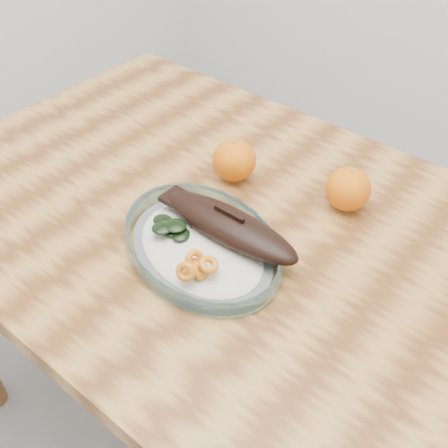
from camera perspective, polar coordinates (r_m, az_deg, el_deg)
The scene contains 5 objects.
ground at distance 1.61m, azimuth -0.23°, elevation -19.89°, with size 3.00×3.00×0.00m, color slate.
dining_table at distance 1.09m, azimuth -0.32°, elevation -3.02°, with size 1.20×0.80×0.75m.
plated_meal at distance 0.94m, azimuth -2.15°, elevation -1.84°, with size 0.71×0.71×0.08m.
orange_left at distance 1.08m, azimuth 1.04°, elevation 6.49°, with size 0.08×0.08×0.08m, color orange.
orange_right at distance 1.04m, azimuth 12.49°, elevation 3.48°, with size 0.08×0.08×0.08m, color orange.
Camera 1 is at (0.50, -0.60, 1.41)m, focal length 45.00 mm.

